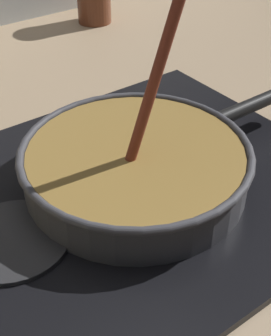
# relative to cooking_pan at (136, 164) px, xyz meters

# --- Properties ---
(ground) EXTENTS (2.40, 1.60, 0.04)m
(ground) POSITION_rel_cooking_pan_xyz_m (-0.14, -0.08, -0.07)
(ground) COLOR #9E8466
(hob_plate) EXTENTS (0.56, 0.48, 0.01)m
(hob_plate) POSITION_rel_cooking_pan_xyz_m (-0.00, 0.00, -0.04)
(hob_plate) COLOR black
(hob_plate) RESTS_ON ground
(burner_ring) EXTENTS (0.19, 0.19, 0.01)m
(burner_ring) POSITION_rel_cooking_pan_xyz_m (-0.00, 0.00, -0.03)
(burner_ring) COLOR #592D0C
(burner_ring) RESTS_ON hob_plate
(spare_burner) EXTENTS (0.14, 0.14, 0.01)m
(spare_burner) POSITION_rel_cooking_pan_xyz_m (-0.18, 0.00, -0.03)
(spare_burner) COLOR #262628
(spare_burner) RESTS_ON hob_plate
(cooking_pan) EXTENTS (0.46, 0.31, 0.30)m
(cooking_pan) POSITION_rel_cooking_pan_xyz_m (0.00, 0.00, 0.00)
(cooking_pan) COLOR #38383D
(cooking_pan) RESTS_ON hob_plate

